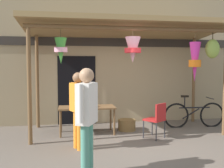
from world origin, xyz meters
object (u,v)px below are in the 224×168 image
display_table (87,109)px  flower_heap_on_table (85,105)px  folding_chair (157,117)px  wicker_basket_by_table (127,125)px  passerby_at_right (87,113)px  parked_bicycle (194,115)px  vendor_in_orange (78,104)px

display_table → flower_heap_on_table: size_ratio=2.34×
folding_chair → wicker_basket_by_table: bearing=120.2°
folding_chair → flower_heap_on_table: bearing=158.0°
folding_chair → passerby_at_right: size_ratio=0.50×
passerby_at_right → parked_bicycle: bearing=41.0°
flower_heap_on_table → passerby_at_right: 2.53m
flower_heap_on_table → folding_chair: (1.63, -0.66, -0.24)m
parked_bicycle → passerby_at_right: passerby_at_right is taller
flower_heap_on_table → wicker_basket_by_table: size_ratio=1.30×
display_table → parked_bicycle: (3.01, 0.20, -0.27)m
wicker_basket_by_table → vendor_in_orange: (-1.34, -1.36, 0.78)m
display_table → parked_bicycle: 3.03m
parked_bicycle → passerby_at_right: size_ratio=1.04×
wicker_basket_by_table → display_table: bearing=-172.0°
vendor_in_orange → display_table: bearing=77.4°
display_table → vendor_in_orange: (-0.27, -1.21, 0.31)m
vendor_in_orange → folding_chair: bearing=14.2°
folding_chair → vendor_in_orange: 1.96m
folding_chair → vendor_in_orange: vendor_in_orange is taller
flower_heap_on_table → wicker_basket_by_table: (1.12, 0.23, -0.60)m
parked_bicycle → display_table: bearing=-176.1°
parked_bicycle → vendor_in_orange: bearing=-156.7°
folding_chair → wicker_basket_by_table: 1.09m
folding_chair → parked_bicycle: (1.43, 0.94, -0.16)m
parked_bicycle → vendor_in_orange: size_ratio=1.11×
flower_heap_on_table → folding_chair: bearing=-22.0°
display_table → vendor_in_orange: size_ratio=0.89×
display_table → vendor_in_orange: 1.28m
display_table → wicker_basket_by_table: 1.18m
passerby_at_right → wicker_basket_by_table: bearing=65.2°
wicker_basket_by_table → passerby_at_right: 3.14m
flower_heap_on_table → vendor_in_orange: 1.17m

